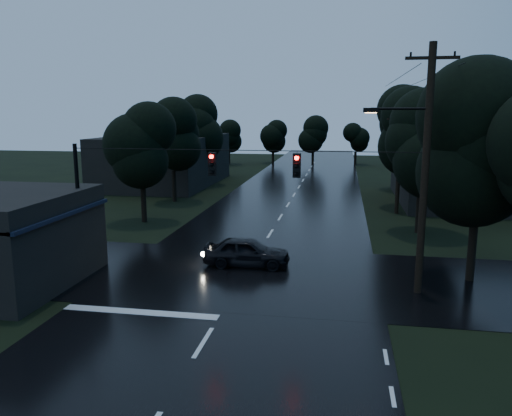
% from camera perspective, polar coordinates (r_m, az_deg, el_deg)
% --- Properties ---
extents(main_road, '(12.00, 120.00, 0.02)m').
position_cam_1_polar(main_road, '(40.44, 3.68, 0.35)').
color(main_road, black).
rests_on(main_road, ground).
extents(cross_street, '(60.00, 9.00, 0.02)m').
position_cam_1_polar(cross_street, '(23.15, -1.26, -7.66)').
color(cross_street, black).
rests_on(cross_street, ground).
extents(building_far_right, '(10.00, 14.00, 4.40)m').
position_cam_1_polar(building_far_right, '(44.91, 22.39, 3.44)').
color(building_far_right, black).
rests_on(building_far_right, ground).
extents(building_far_left, '(10.00, 16.00, 5.00)m').
position_cam_1_polar(building_far_left, '(53.02, -10.34, 5.41)').
color(building_far_left, black).
rests_on(building_far_left, ground).
extents(utility_pole_main, '(3.50, 0.30, 10.00)m').
position_cam_1_polar(utility_pole_main, '(20.88, 18.55, 4.54)').
color(utility_pole_main, black).
rests_on(utility_pole_main, ground).
extents(utility_pole_far, '(2.00, 0.30, 7.50)m').
position_cam_1_polar(utility_pole_far, '(37.91, 16.03, 5.17)').
color(utility_pole_far, black).
rests_on(utility_pole_far, ground).
extents(anchor_pole_left, '(0.18, 0.18, 6.00)m').
position_cam_1_polar(anchor_pole_left, '(24.07, -19.57, -0.20)').
color(anchor_pole_left, black).
rests_on(anchor_pole_left, ground).
extents(span_signals, '(15.00, 0.37, 1.12)m').
position_cam_1_polar(span_signals, '(20.97, -0.36, 5.08)').
color(span_signals, black).
rests_on(span_signals, ground).
extents(tree_corner_near, '(4.48, 4.48, 9.44)m').
position_cam_1_polar(tree_corner_near, '(23.29, 24.29, 6.56)').
color(tree_corner_near, black).
rests_on(tree_corner_near, ground).
extents(tree_left_a, '(3.92, 3.92, 8.26)m').
position_cam_1_polar(tree_left_a, '(34.28, -12.99, 7.04)').
color(tree_left_a, black).
rests_on(tree_left_a, ground).
extents(tree_left_b, '(4.20, 4.20, 8.85)m').
position_cam_1_polar(tree_left_b, '(41.94, -9.52, 8.33)').
color(tree_left_b, black).
rests_on(tree_left_b, ground).
extents(tree_left_c, '(4.48, 4.48, 9.44)m').
position_cam_1_polar(tree_left_c, '(51.63, -6.46, 9.26)').
color(tree_left_c, black).
rests_on(tree_left_c, ground).
extents(tree_right_a, '(4.20, 4.20, 8.85)m').
position_cam_1_polar(tree_right_a, '(31.94, 18.56, 7.18)').
color(tree_right_a, black).
rests_on(tree_right_a, ground).
extents(tree_right_b, '(4.48, 4.48, 9.44)m').
position_cam_1_polar(tree_right_b, '(39.92, 17.77, 8.38)').
color(tree_right_b, black).
rests_on(tree_right_b, ground).
extents(tree_right_c, '(4.76, 4.76, 10.03)m').
position_cam_1_polar(tree_right_c, '(49.90, 16.96, 9.25)').
color(tree_right_c, black).
rests_on(tree_right_c, ground).
extents(car, '(4.21, 1.80, 1.42)m').
position_cam_1_polar(car, '(24.29, -1.05, -5.03)').
color(car, black).
rests_on(car, ground).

